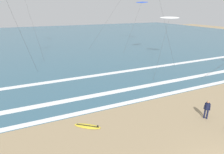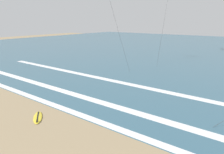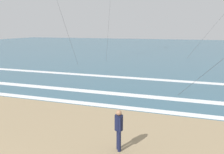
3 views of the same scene
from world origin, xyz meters
name	(u,v)px [view 1 (image 1 of 3)]	position (x,y,z in m)	size (l,w,h in m)	color
ocean_surface	(56,39)	(0.00, 54.88, 0.01)	(140.00, 90.00, 0.01)	#386075
wave_foam_shoreline	(130,102)	(-0.41, 10.28, 0.01)	(46.93, 0.64, 0.01)	white
wave_foam_mid_break	(111,92)	(-1.06, 13.11, 0.01)	(57.87, 0.84, 0.01)	white
wave_foam_outer_break	(101,75)	(0.03, 19.02, 0.01)	(53.60, 0.89, 0.01)	white
surfer_right_near	(207,108)	(3.83, 5.20, 0.96)	(0.34, 0.48, 1.60)	#141938
surfboard_right_spare	(87,126)	(-5.35, 8.07, 0.05)	(2.03, 1.76, 0.25)	yellow
kite_blue_high_left	(142,3)	(18.55, 38.47, 9.79)	(10.53, 10.15, 10.09)	blue
kite_white_distant_high	(169,18)	(13.78, 22.40, 7.00)	(10.00, 9.72, 7.27)	white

